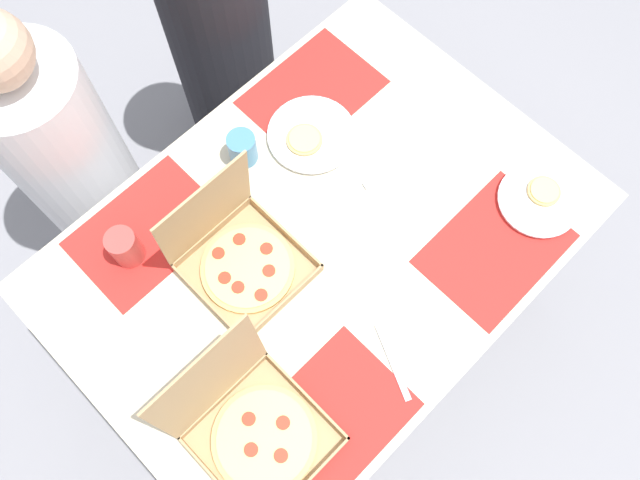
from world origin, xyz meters
name	(u,v)px	position (x,y,z in m)	size (l,w,h in m)	color
ground_plane	(320,315)	(0.00, 0.00, 0.00)	(6.00, 6.00, 0.00)	gray
dining_table	(320,255)	(0.00, 0.00, 0.62)	(1.31, 0.95, 0.73)	#3F3328
placemat_near_left	(330,420)	(-0.30, -0.33, 0.74)	(0.36, 0.26, 0.00)	red
placemat_near_right	(495,249)	(0.30, -0.33, 0.74)	(0.36, 0.26, 0.00)	red
placemat_far_left	(147,231)	(-0.30, 0.33, 0.74)	(0.36, 0.26, 0.00)	red
placemat_far_right	(312,92)	(0.30, 0.33, 0.74)	(0.36, 0.26, 0.00)	red
pizza_box_edge_far	(239,256)	(-0.18, 0.10, 0.78)	(0.27, 0.27, 0.30)	tan
pizza_box_corner_left	(253,426)	(-0.43, -0.22, 0.78)	(0.27, 0.30, 0.31)	tan
plate_near_right	(311,136)	(0.19, 0.23, 0.74)	(0.24, 0.24, 0.03)	white
plate_far_left	(539,200)	(0.47, -0.32, 0.74)	(0.21, 0.21, 0.03)	white
cup_dark	(125,247)	(-0.36, 0.31, 0.79)	(0.08, 0.08, 0.11)	#BF4742
cup_red	(242,148)	(0.03, 0.31, 0.78)	(0.07, 0.07, 0.09)	teal
fork_by_near_left	(393,362)	(-0.10, -0.34, 0.74)	(0.19, 0.02, 0.01)	#B7B7BC
knife_by_near_right	(399,169)	(0.29, -0.01, 0.74)	(0.21, 0.02, 0.01)	#B7B7BC
diner_left_seat	(77,168)	(-0.30, 0.74, 0.53)	(0.32, 0.32, 1.18)	white
diner_right_seat	(223,50)	(0.30, 0.74, 0.54)	(0.32, 0.32, 1.21)	black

